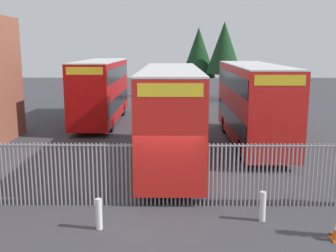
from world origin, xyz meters
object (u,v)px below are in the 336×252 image
object	(u,v)px
double_decker_bus_near_gate	(171,112)
double_decker_bus_behind_fence_left	(253,101)
bollard_center_front	(263,206)
bollard_near_left	(99,214)
double_decker_bus_behind_fence_right	(101,89)

from	to	relation	value
double_decker_bus_near_gate	double_decker_bus_behind_fence_left	distance (m)	5.93
bollard_center_front	bollard_near_left	bearing A→B (deg)	-172.75
double_decker_bus_behind_fence_left	bollard_near_left	bearing A→B (deg)	-121.36
bollard_center_front	double_decker_bus_behind_fence_right	bearing A→B (deg)	115.21
double_decker_bus_behind_fence_left	bollard_center_front	distance (m)	10.56
double_decker_bus_behind_fence_left	bollard_near_left	distance (m)	12.90
double_decker_bus_near_gate	double_decker_bus_behind_fence_right	xyz separation A→B (m)	(-4.97, 10.30, 0.00)
bollard_near_left	bollard_center_front	xyz separation A→B (m)	(5.01, 0.64, 0.00)
double_decker_bus_near_gate	double_decker_bus_behind_fence_right	size ratio (longest dim) A/B	1.00
double_decker_bus_behind_fence_right	bollard_center_front	xyz separation A→B (m)	(7.86, -16.71, -1.95)
double_decker_bus_near_gate	bollard_center_front	world-z (taller)	double_decker_bus_near_gate
bollard_center_front	double_decker_bus_near_gate	bearing A→B (deg)	114.30
double_decker_bus_behind_fence_right	bollard_near_left	world-z (taller)	double_decker_bus_behind_fence_right
double_decker_bus_behind_fence_right	double_decker_bus_behind_fence_left	bearing A→B (deg)	-34.23
double_decker_bus_near_gate	double_decker_bus_behind_fence_left	xyz separation A→B (m)	(4.52, 3.85, 0.00)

